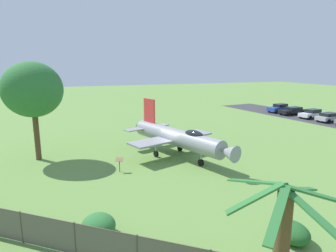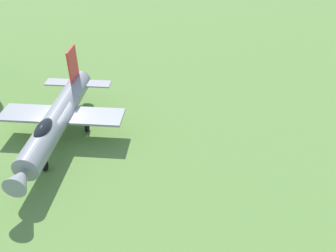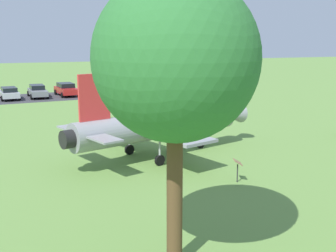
{
  "view_description": "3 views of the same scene",
  "coord_description": "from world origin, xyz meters",
  "px_view_note": "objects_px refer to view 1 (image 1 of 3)",
  "views": [
    {
      "loc": [
        24.46,
        -9.92,
        8.49
      ],
      "look_at": [
        -0.84,
        -0.47,
        2.84
      ],
      "focal_mm": 31.14,
      "sensor_mm": 36.0,
      "label": 1
    },
    {
      "loc": [
        15.73,
        15.01,
        15.26
      ],
      "look_at": [
        -2.49,
        7.15,
        1.5
      ],
      "focal_mm": 37.86,
      "sensor_mm": 36.0,
      "label": 2
    },
    {
      "loc": [
        -8.25,
        -24.05,
        7.03
      ],
      "look_at": [
        0.59,
        0.11,
        1.79
      ],
      "focal_mm": 47.49,
      "sensor_mm": 36.0,
      "label": 3
    }
  ],
  "objects_px": {
    "parked_car_silver": "(330,117)",
    "parked_car_blue": "(279,108)",
    "display_jet": "(178,137)",
    "parked_car_white": "(312,114)",
    "shrub_by_tree": "(98,226)",
    "shrub_near_fence": "(292,232)",
    "shade_tree": "(33,90)",
    "info_plaque": "(119,162)",
    "parked_car_black": "(292,111)"
  },
  "relations": [
    {
      "from": "parked_car_silver",
      "to": "parked_car_black",
      "type": "bearing_deg",
      "value": 88.35
    },
    {
      "from": "parked_car_black",
      "to": "shrub_near_fence",
      "type": "bearing_deg",
      "value": 43.11
    },
    {
      "from": "display_jet",
      "to": "parked_car_black",
      "type": "xyz_separation_m",
      "value": [
        -15.42,
        28.01,
        -1.23
      ]
    },
    {
      "from": "parked_car_white",
      "to": "display_jet",
      "type": "bearing_deg",
      "value": 15.18
    },
    {
      "from": "info_plaque",
      "to": "parked_car_black",
      "type": "height_order",
      "value": "parked_car_black"
    },
    {
      "from": "parked_car_silver",
      "to": "parked_car_blue",
      "type": "bearing_deg",
      "value": 88.83
    },
    {
      "from": "parked_car_white",
      "to": "info_plaque",
      "type": "bearing_deg",
      "value": 14.2
    },
    {
      "from": "parked_car_black",
      "to": "parked_car_blue",
      "type": "relative_size",
      "value": 1.07
    },
    {
      "from": "info_plaque",
      "to": "parked_car_blue",
      "type": "xyz_separation_m",
      "value": [
        -20.07,
        33.54,
        -0.06
      ]
    },
    {
      "from": "display_jet",
      "to": "parked_car_white",
      "type": "bearing_deg",
      "value": 93.69
    },
    {
      "from": "info_plaque",
      "to": "parked_car_blue",
      "type": "distance_m",
      "value": 39.09
    },
    {
      "from": "display_jet",
      "to": "shrub_near_fence",
      "type": "bearing_deg",
      "value": -17.9
    },
    {
      "from": "shrub_by_tree",
      "to": "display_jet",
      "type": "bearing_deg",
      "value": 140.3
    },
    {
      "from": "parked_car_white",
      "to": "parked_car_silver",
      "type": "bearing_deg",
      "value": 85.86
    },
    {
      "from": "display_jet",
      "to": "parked_car_silver",
      "type": "height_order",
      "value": "display_jet"
    },
    {
      "from": "shade_tree",
      "to": "parked_car_blue",
      "type": "relative_size",
      "value": 1.93
    },
    {
      "from": "shrub_near_fence",
      "to": "display_jet",
      "type": "bearing_deg",
      "value": -179.37
    },
    {
      "from": "shrub_by_tree",
      "to": "parked_car_blue",
      "type": "relative_size",
      "value": 0.42
    },
    {
      "from": "shrub_by_tree",
      "to": "info_plaque",
      "type": "bearing_deg",
      "value": 162.2
    },
    {
      "from": "shade_tree",
      "to": "parked_car_blue",
      "type": "distance_m",
      "value": 42.75
    },
    {
      "from": "shrub_by_tree",
      "to": "parked_car_white",
      "type": "height_order",
      "value": "parked_car_white"
    },
    {
      "from": "parked_car_black",
      "to": "shade_tree",
      "type": "bearing_deg",
      "value": 12.18
    },
    {
      "from": "display_jet",
      "to": "parked_car_silver",
      "type": "relative_size",
      "value": 2.58
    },
    {
      "from": "shrub_near_fence",
      "to": "shrub_by_tree",
      "type": "xyz_separation_m",
      "value": [
        -3.8,
        -8.81,
        0.07
      ]
    },
    {
      "from": "shade_tree",
      "to": "shrub_by_tree",
      "type": "bearing_deg",
      "value": 13.81
    },
    {
      "from": "display_jet",
      "to": "shrub_by_tree",
      "type": "distance_m",
      "value": 13.62
    },
    {
      "from": "display_jet",
      "to": "info_plaque",
      "type": "distance_m",
      "value": 6.2
    },
    {
      "from": "info_plaque",
      "to": "parked_car_blue",
      "type": "height_order",
      "value": "parked_car_blue"
    },
    {
      "from": "shade_tree",
      "to": "parked_car_white",
      "type": "height_order",
      "value": "shade_tree"
    },
    {
      "from": "shrub_by_tree",
      "to": "shrub_near_fence",
      "type": "bearing_deg",
      "value": 66.66
    },
    {
      "from": "parked_car_blue",
      "to": "info_plaque",
      "type": "bearing_deg",
      "value": 22.54
    },
    {
      "from": "parked_car_black",
      "to": "parked_car_silver",
      "type": "bearing_deg",
      "value": 91.05
    },
    {
      "from": "parked_car_silver",
      "to": "parked_car_white",
      "type": "bearing_deg",
      "value": 86.52
    },
    {
      "from": "shade_tree",
      "to": "shrub_near_fence",
      "type": "relative_size",
      "value": 4.84
    },
    {
      "from": "shrub_near_fence",
      "to": "parked_car_black",
      "type": "relative_size",
      "value": 0.37
    },
    {
      "from": "parked_car_blue",
      "to": "parked_car_silver",
      "type": "bearing_deg",
      "value": 86.86
    },
    {
      "from": "info_plaque",
      "to": "parked_car_white",
      "type": "relative_size",
      "value": 0.26
    },
    {
      "from": "parked_car_white",
      "to": "shrub_by_tree",
      "type": "bearing_deg",
      "value": 23.68
    },
    {
      "from": "info_plaque",
      "to": "shade_tree",
      "type": "bearing_deg",
      "value": -132.01
    },
    {
      "from": "parked_car_silver",
      "to": "parked_car_blue",
      "type": "xyz_separation_m",
      "value": [
        -10.01,
        -0.91,
        0.07
      ]
    },
    {
      "from": "shrub_by_tree",
      "to": "parked_car_silver",
      "type": "height_order",
      "value": "parked_car_silver"
    },
    {
      "from": "parked_car_silver",
      "to": "parked_car_white",
      "type": "height_order",
      "value": "parked_car_white"
    },
    {
      "from": "info_plaque",
      "to": "shrub_by_tree",
      "type": "bearing_deg",
      "value": -17.8
    },
    {
      "from": "info_plaque",
      "to": "parked_car_white",
      "type": "bearing_deg",
      "value": 111.24
    },
    {
      "from": "parked_car_silver",
      "to": "shade_tree",
      "type": "bearing_deg",
      "value": 179.7
    },
    {
      "from": "shrub_by_tree",
      "to": "parked_car_silver",
      "type": "distance_m",
      "value": 41.71
    },
    {
      "from": "shrub_by_tree",
      "to": "parked_car_blue",
      "type": "bearing_deg",
      "value": 128.38
    },
    {
      "from": "info_plaque",
      "to": "display_jet",
      "type": "bearing_deg",
      "value": 106.33
    },
    {
      "from": "shrub_by_tree",
      "to": "parked_car_silver",
      "type": "xyz_separation_m",
      "value": [
        -18.77,
        37.25,
        0.16
      ]
    },
    {
      "from": "shrub_near_fence",
      "to": "shrub_by_tree",
      "type": "relative_size",
      "value": 0.94
    }
  ]
}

